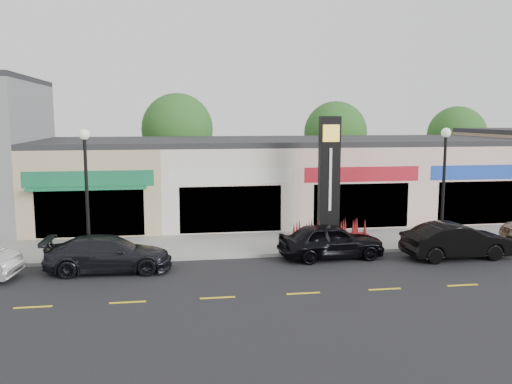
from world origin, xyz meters
TOP-DOWN VIEW (x-y plane):
  - ground at (0.00, 0.00)m, footprint 120.00×120.00m
  - sidewalk at (0.00, 4.35)m, footprint 52.00×4.30m
  - curb at (0.00, 2.10)m, footprint 52.00×0.20m
  - shop_beige at (-8.50, 11.46)m, footprint 7.00×10.85m
  - shop_cream at (-1.50, 11.47)m, footprint 7.00×10.01m
  - shop_pink_w at (5.50, 11.47)m, footprint 7.00×10.01m
  - shop_pink_e at (12.50, 11.47)m, footprint 7.00×10.01m
  - tree_rear_west at (-4.00, 19.50)m, footprint 5.20×5.20m
  - tree_rear_mid at (8.00, 19.50)m, footprint 4.80×4.80m
  - tree_rear_east at (18.00, 19.50)m, footprint 4.60×4.60m
  - lamp_west_near at (-8.00, 2.50)m, footprint 0.44×0.44m
  - lamp_east_near at (8.00, 2.50)m, footprint 0.44×0.44m
  - pylon_sign at (3.00, 4.20)m, footprint 4.20×1.30m
  - car_dark_sedan at (-7.01, 0.85)m, footprint 2.19×5.03m
  - car_black_sedan at (2.32, 1.45)m, footprint 2.11×4.67m
  - car_black_conv at (7.74, 0.62)m, footprint 1.82×4.76m

SIDE VIEW (x-z plane):
  - ground at x=0.00m, z-range 0.00..0.00m
  - sidewalk at x=0.00m, z-range 0.00..0.15m
  - curb at x=0.00m, z-range 0.00..0.15m
  - car_dark_sedan at x=-7.01m, z-range 0.00..1.44m
  - car_black_conv at x=7.74m, z-range 0.00..1.55m
  - car_black_sedan at x=2.32m, z-range 0.00..1.56m
  - pylon_sign at x=3.00m, z-range -0.73..5.27m
  - shop_cream at x=-1.50m, z-range 0.00..4.80m
  - shop_pink_w at x=5.50m, z-range 0.00..4.80m
  - shop_pink_e at x=12.50m, z-range 0.00..4.80m
  - shop_beige at x=-8.50m, z-range 0.00..4.80m
  - lamp_west_near at x=-8.00m, z-range 0.74..6.21m
  - lamp_east_near at x=8.00m, z-range 0.74..6.21m
  - tree_rear_east at x=18.00m, z-range 1.16..8.10m
  - tree_rear_mid at x=8.00m, z-range 1.24..8.53m
  - tree_rear_west at x=-4.00m, z-range 1.30..9.13m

